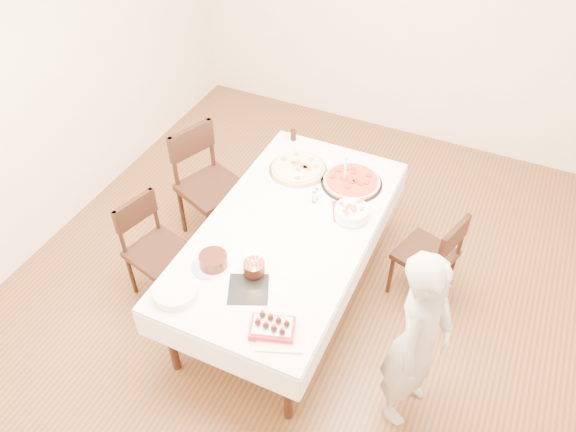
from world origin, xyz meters
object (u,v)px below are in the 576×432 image
at_px(dining_table, 288,263).
at_px(person, 418,342).
at_px(strawberry_box, 272,327).
at_px(layer_cake, 213,261).
at_px(chair_right_savory, 425,255).
at_px(pizza_white, 298,169).
at_px(cola_glass, 293,135).
at_px(chair_left_savory, 212,188).
at_px(birthday_cake, 254,264).
at_px(taper_candle, 345,169).
at_px(pasta_bowl, 352,212).
at_px(chair_left_dessert, 158,252).
at_px(pizza_pepperoni, 352,181).

bearing_deg(dining_table, person, -25.39).
bearing_deg(strawberry_box, person, 21.61).
height_order(person, strawberry_box, person).
xyz_separation_m(dining_table, layer_cake, (-0.29, -0.54, 0.42)).
bearing_deg(person, dining_table, 75.46).
bearing_deg(chair_right_savory, pizza_white, -170.04).
bearing_deg(layer_cake, dining_table, 61.67).
bearing_deg(chair_right_savory, cola_glass, 176.28).
bearing_deg(dining_table, cola_glass, 112.50).
bearing_deg(cola_glass, dining_table, -67.50).
relative_size(chair_left_savory, pizza_white, 2.15).
bearing_deg(cola_glass, birthday_cake, -75.14).
bearing_deg(cola_glass, taper_candle, -30.97).
height_order(chair_right_savory, layer_cake, layer_cake).
height_order(chair_right_savory, taper_candle, taper_candle).
distance_m(pizza_white, birthday_cake, 1.12).
distance_m(person, pasta_bowl, 1.09).
distance_m(dining_table, chair_left_savory, 0.97).
bearing_deg(layer_cake, chair_left_dessert, 164.54).
height_order(dining_table, person, person).
bearing_deg(layer_cake, chair_right_savory, 39.77).
xyz_separation_m(cola_glass, layer_cake, (0.12, -1.53, 0.00)).
xyz_separation_m(dining_table, birthday_cake, (-0.02, -0.48, 0.46)).
bearing_deg(birthday_cake, layer_cake, -167.87).
bearing_deg(taper_candle, chair_right_savory, -11.83).
relative_size(dining_table, pasta_bowl, 8.61).
relative_size(chair_left_savory, person, 0.71).
bearing_deg(pizza_pepperoni, pizza_white, -176.18).
distance_m(chair_right_savory, birthday_cake, 1.41).
bearing_deg(cola_glass, pasta_bowl, -41.87).
height_order(chair_right_savory, cola_glass, cola_glass).
bearing_deg(pasta_bowl, strawberry_box, -94.15).
bearing_deg(chair_left_savory, layer_cake, 143.90).
height_order(person, pizza_pepperoni, person).
distance_m(dining_table, taper_candle, 0.84).
relative_size(chair_left_dessert, birthday_cake, 5.94).
xyz_separation_m(chair_right_savory, chair_left_dessert, (-1.84, -0.85, 0.01)).
bearing_deg(pizza_pepperoni, cola_glass, 152.50).
bearing_deg(pizza_pepperoni, chair_left_savory, -166.72).
bearing_deg(pizza_white, chair_right_savory, -7.33).
bearing_deg(chair_left_dessert, chair_right_savory, -140.61).
distance_m(chair_left_savory, pasta_bowl, 1.29).
distance_m(person, pizza_white, 1.73).
bearing_deg(chair_left_dessert, birthday_cake, -172.47).
bearing_deg(cola_glass, chair_left_dessert, -110.29).
relative_size(pizza_white, birthday_cake, 3.21).
relative_size(chair_left_savory, birthday_cake, 6.90).
xyz_separation_m(person, strawberry_box, (-0.81, -0.32, 0.07)).
relative_size(pizza_white, taper_candle, 1.64).
xyz_separation_m(pizza_white, pizza_pepperoni, (0.44, 0.03, 0.00)).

